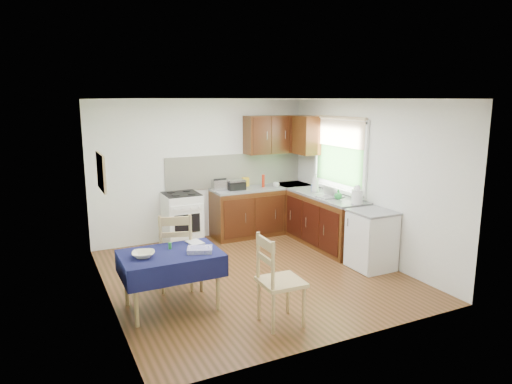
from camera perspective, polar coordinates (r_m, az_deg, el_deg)
name	(u,v)px	position (r m, az deg, el deg)	size (l,w,h in m)	color
floor	(253,274)	(6.73, -0.38, -10.24)	(4.20, 4.20, 0.00)	#462D12
ceiling	(253,99)	(6.25, -0.41, 11.56)	(4.00, 4.20, 0.02)	white
wall_back	(203,170)	(8.29, -6.70, 2.79)	(4.00, 0.02, 2.50)	silver
wall_front	(344,227)	(4.62, 10.97, -4.30)	(4.00, 0.02, 2.50)	silver
wall_left	(104,204)	(5.82, -18.46, -1.44)	(0.02, 4.20, 2.50)	silver
wall_right	(366,179)	(7.45, 13.62, 1.56)	(0.02, 4.20, 2.50)	silver
base_cabinets	(290,216)	(8.26, 4.33, -3.00)	(1.90, 2.30, 0.86)	#371409
worktop_back	(262,188)	(8.49, 0.74, 0.54)	(1.90, 0.60, 0.04)	slate
worktop_right	(326,196)	(7.85, 8.78, -0.51)	(0.60, 1.70, 0.04)	slate
worktop_corner	(292,185)	(8.79, 4.52, 0.89)	(0.60, 0.60, 0.04)	slate
splashback	(236,170)	(8.52, -2.53, 2.75)	(2.70, 0.02, 0.60)	white
upper_cabinets	(285,135)	(8.58, 3.61, 7.17)	(1.20, 0.85, 0.70)	#371409
stove	(182,219)	(8.02, -9.22, -3.35)	(0.60, 0.61, 0.92)	white
window	(339,150)	(7.92, 10.37, 5.20)	(0.04, 1.48, 1.26)	#2E5E27
fridge	(372,240)	(7.04, 14.26, -5.82)	(0.58, 0.60, 0.89)	white
corkboard	(101,172)	(6.05, -18.78, 2.39)	(0.04, 0.62, 0.47)	tan
dining_table	(171,261)	(5.60, -10.62, -8.47)	(1.17, 0.79, 0.70)	#0F133C
chair_far	(176,249)	(6.15, -9.96, -7.03)	(0.58, 0.58, 1.05)	tan
chair_near	(277,278)	(5.14, 2.64, -10.66)	(0.48, 0.48, 1.05)	tan
toaster	(220,185)	(8.14, -4.50, 0.88)	(0.28, 0.17, 0.22)	#B0B0B5
sandwich_press	(235,185)	(8.21, -2.58, 0.93)	(0.31, 0.27, 0.18)	black
sauce_bottle	(263,181)	(8.41, 0.91, 1.39)	(0.05, 0.05, 0.24)	red
yellow_packet	(245,182)	(8.51, -1.34, 1.26)	(0.12, 0.08, 0.16)	gold
dish_rack	(330,196)	(7.66, 9.23, -0.48)	(0.39, 0.30, 0.19)	gray
kettle	(357,195)	(7.26, 12.52, -0.40)	(0.18, 0.18, 0.30)	white
cup	(276,185)	(8.46, 2.54, 0.94)	(0.11, 0.11, 0.09)	silver
soap_bottle_a	(315,183)	(8.01, 7.41, 1.13)	(0.13, 0.13, 0.33)	white
soap_bottle_b	(315,186)	(8.09, 7.35, 0.75)	(0.09, 0.09, 0.20)	blue
soap_bottle_c	(338,194)	(7.52, 10.25, -0.29)	(0.13, 0.13, 0.16)	green
plate_bowl	(143,254)	(5.47, -13.90, -7.58)	(0.26, 0.26, 0.06)	#F9F2CB
book	(189,244)	(5.83, -8.41, -6.40)	(0.17, 0.24, 0.02)	white
spice_jar	(170,246)	(5.69, -10.71, -6.61)	(0.04, 0.04, 0.08)	#258935
tea_towel	(200,250)	(5.53, -7.04, -7.17)	(0.29, 0.23, 0.05)	navy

